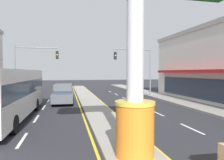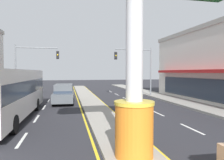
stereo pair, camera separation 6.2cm
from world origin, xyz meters
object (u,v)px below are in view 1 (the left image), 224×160
at_px(traffic_light_left_side, 31,62).
at_px(bus_far_right_lane, 10,91).
at_px(traffic_light_right_side, 137,63).
at_px(district_sign, 135,52).
at_px(suv_near_right_lane, 63,94).

distance_m(traffic_light_left_side, bus_far_right_lane, 10.58).
bearing_deg(traffic_light_right_side, bus_far_right_lane, -141.16).
relative_size(district_sign, suv_near_right_lane, 1.59).
relative_size(district_sign, traffic_light_right_side, 1.20).
distance_m(traffic_light_right_side, suv_near_right_lane, 10.22).
xyz_separation_m(traffic_light_right_side, suv_near_right_lane, (-8.96, -3.68, -3.26)).
bearing_deg(traffic_light_right_side, district_sign, -109.67).
distance_m(suv_near_right_lane, bus_far_right_lane, 7.08).
xyz_separation_m(district_sign, bus_far_right_lane, (-5.99, 7.68, -1.95)).
bearing_deg(district_sign, traffic_light_right_side, 70.33).
height_order(traffic_light_left_side, suv_near_right_lane, traffic_light_left_side).
relative_size(traffic_light_left_side, suv_near_right_lane, 1.33).
bearing_deg(suv_near_right_lane, traffic_light_right_side, 22.31).
relative_size(traffic_light_left_side, bus_far_right_lane, 0.55).
bearing_deg(suv_near_right_lane, traffic_light_left_side, 131.12).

